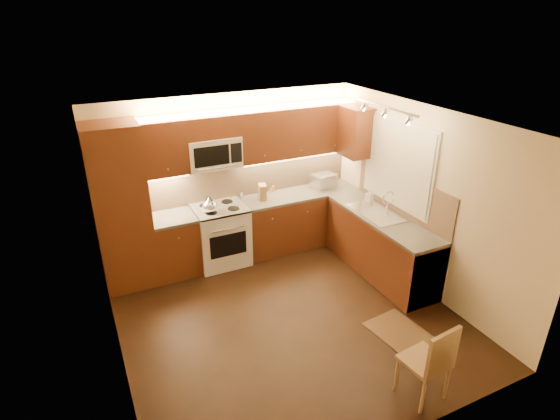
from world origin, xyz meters
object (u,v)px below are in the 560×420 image
microwave (213,152)px  kettle (210,204)px  stove (221,235)px  toaster_oven (323,181)px  knife_block (262,192)px  sink (377,208)px  dining_chair (425,359)px  soap_bottle (369,196)px

microwave → kettle: 0.74m
kettle → stove: bearing=18.1°
toaster_oven → knife_block: knife_block is taller
sink → dining_chair: (-1.04, -2.23, -0.52)m
sink → microwave: bearing=147.8°
sink → knife_block: size_ratio=3.57×
microwave → dining_chair: (0.96, -3.49, -1.27)m
sink → knife_block: bearing=137.8°
soap_bottle → knife_block: bearing=128.2°
microwave → soap_bottle: 2.41m
stove → toaster_oven: (1.81, 0.07, 0.55)m
soap_bottle → sink: bearing=-131.2°
microwave → soap_bottle: microwave is taller
stove → microwave: size_ratio=1.21×
kettle → dining_chair: 3.48m
knife_block → sink: bearing=-28.1°
stove → soap_bottle: soap_bottle is taller
microwave → dining_chair: microwave is taller
microwave → dining_chair: bearing=-74.6°
microwave → knife_block: microwave is taller
knife_block → soap_bottle: 1.62m
stove → dining_chair: bearing=-74.0°
microwave → kettle: bearing=-125.1°
stove → microwave: 1.27m
stove → dining_chair: 3.49m
kettle → soap_bottle: kettle is taller
stove → toaster_oven: bearing=2.3°
stove → knife_block: 0.91m
kettle → soap_bottle: bearing=-30.5°
sink → knife_block: knife_block is taller
microwave → kettle: (-0.18, -0.25, -0.68)m
stove → toaster_oven: size_ratio=2.47×
knife_block → soap_bottle: bearing=-15.0°
stove → soap_bottle: (2.13, -0.75, 0.54)m
microwave → knife_block: (0.71, -0.09, -0.70)m
soap_bottle → dining_chair: bearing=-136.8°
stove → knife_block: knife_block is taller
knife_block → kettle: bearing=-155.8°
soap_bottle → toaster_oven: bearing=88.5°
sink → toaster_oven: (-0.19, 1.20, 0.04)m
toaster_oven → dining_chair: 3.57m
knife_block → dining_chair: knife_block is taller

